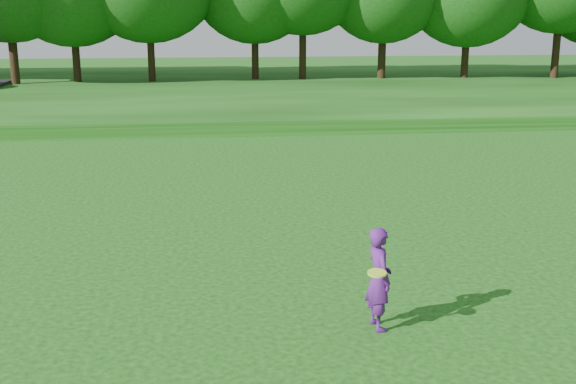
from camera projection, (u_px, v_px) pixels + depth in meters
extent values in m
plane|color=#113E0C|center=(220.00, 351.00, 10.93)|extent=(140.00, 140.00, 0.00)
cube|color=#113E0C|center=(206.00, 90.00, 43.60)|extent=(130.00, 30.00, 0.60)
cube|color=gray|center=(208.00, 133.00, 30.19)|extent=(130.00, 1.60, 0.04)
imported|color=#571A79|center=(379.00, 278.00, 11.54)|extent=(0.49, 0.67, 1.70)
cylinder|color=#C3FF28|center=(377.00, 273.00, 11.09)|extent=(0.30, 0.30, 0.06)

